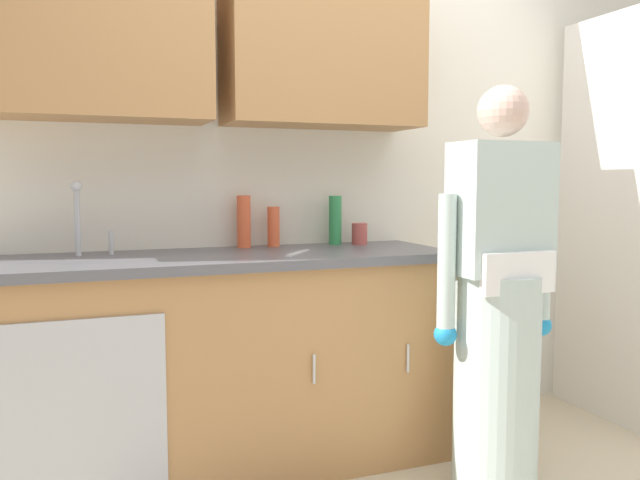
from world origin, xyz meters
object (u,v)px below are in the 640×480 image
object	(u,v)px
cup_by_sink	(359,234)
knife_on_counter	(297,253)
bottle_dish_liquid	(244,222)
bottle_cleaner_spray	(335,220)
person_at_sink	(498,320)
sink	(90,263)
bottle_water_short	(273,227)

from	to	relation	value
cup_by_sink	knife_on_counter	world-z (taller)	cup_by_sink
bottle_dish_liquid	bottle_cleaner_spray	distance (m)	0.45
person_at_sink	knife_on_counter	size ratio (longest dim) A/B	6.75
sink	knife_on_counter	size ratio (longest dim) A/B	2.08
sink	bottle_dish_liquid	world-z (taller)	sink
person_at_sink	bottle_dish_liquid	xyz separation A→B (m)	(-0.84, 0.80, 0.37)
bottle_dish_liquid	bottle_cleaner_spray	bearing A→B (deg)	-1.25
sink	person_at_sink	size ratio (longest dim) A/B	0.31
person_at_sink	cup_by_sink	distance (m)	0.85
cup_by_sink	sink	bearing A→B (deg)	-172.15
bottle_water_short	knife_on_counter	size ratio (longest dim) A/B	0.79
bottle_water_short	person_at_sink	bearing A→B (deg)	-48.62
sink	cup_by_sink	size ratio (longest dim) A/B	4.80
bottle_dish_liquid	sink	bearing A→B (deg)	-162.06
bottle_dish_liquid	knife_on_counter	bearing A→B (deg)	-65.77
sink	bottle_water_short	size ratio (longest dim) A/B	2.65
bottle_water_short	bottle_cleaner_spray	bearing A→B (deg)	-0.47
bottle_cleaner_spray	cup_by_sink	xyz separation A→B (m)	(0.11, -0.04, -0.07)
bottle_cleaner_spray	knife_on_counter	distance (m)	0.46
cup_by_sink	knife_on_counter	xyz separation A→B (m)	(-0.42, -0.28, -0.05)
bottle_water_short	knife_on_counter	bearing A→B (deg)	-88.71
sink	bottle_dish_liquid	size ratio (longest dim) A/B	2.07
person_at_sink	bottle_water_short	distance (m)	1.11
bottle_water_short	cup_by_sink	bearing A→B (deg)	-5.61
person_at_sink	knife_on_counter	world-z (taller)	person_at_sink
cup_by_sink	bottle_water_short	bearing A→B (deg)	174.39
bottle_cleaner_spray	bottle_water_short	size ratio (longest dim) A/B	1.26
bottle_dish_liquid	cup_by_sink	size ratio (longest dim) A/B	2.33
bottle_dish_liquid	cup_by_sink	xyz separation A→B (m)	(0.57, -0.05, -0.07)
sink	bottle_water_short	world-z (taller)	sink
sink	cup_by_sink	xyz separation A→B (m)	(1.25, 0.17, 0.07)
bottle_dish_liquid	cup_by_sink	distance (m)	0.57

